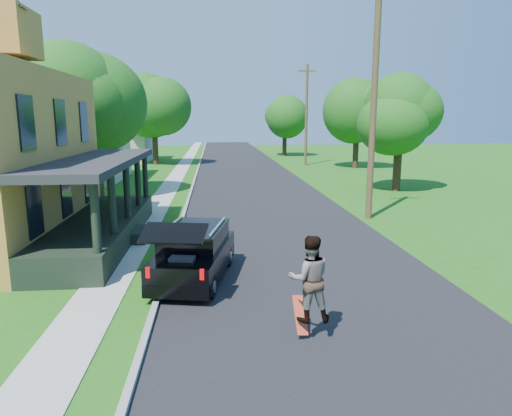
{
  "coord_description": "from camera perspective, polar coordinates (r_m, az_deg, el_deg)",
  "views": [
    {
      "loc": [
        -2.56,
        -11.03,
        4.52
      ],
      "look_at": [
        -1.27,
        3.0,
        1.76
      ],
      "focal_mm": 32.0,
      "sensor_mm": 36.0,
      "label": 1
    }
  ],
  "objects": [
    {
      "name": "curb",
      "position": [
        31.39,
        -7.91,
        2.69
      ],
      "size": [
        0.15,
        120.0,
        0.12
      ],
      "primitive_type": "cube",
      "color": "gray",
      "rests_on": "ground"
    },
    {
      "name": "tree_left_far",
      "position": [
        47.31,
        -12.73,
        12.51
      ],
      "size": [
        7.18,
        6.99,
        9.15
      ],
      "rotation": [
        0.0,
        0.0,
        0.25
      ],
      "color": "black",
      "rests_on": "ground"
    },
    {
      "name": "ground",
      "position": [
        12.19,
        7.4,
        -10.78
      ],
      "size": [
        140.0,
        140.0,
        0.0
      ],
      "primitive_type": "plane",
      "color": "#205C12",
      "rests_on": "ground"
    },
    {
      "name": "street",
      "position": [
        31.46,
        -0.51,
        2.82
      ],
      "size": [
        8.0,
        120.0,
        0.02
      ],
      "primitive_type": "cube",
      "color": "black",
      "rests_on": "ground"
    },
    {
      "name": "sidewalk",
      "position": [
        31.5,
        -10.73,
        2.63
      ],
      "size": [
        1.3,
        120.0,
        0.03
      ],
      "primitive_type": "cube",
      "color": "#999991",
      "rests_on": "ground"
    },
    {
      "name": "black_suv",
      "position": [
        13.08,
        -7.73,
        -5.65
      ],
      "size": [
        2.42,
        4.57,
        2.02
      ],
      "rotation": [
        0.0,
        0.0,
        -0.2
      ],
      "color": "black",
      "rests_on": "ground"
    },
    {
      "name": "tree_right_mid",
      "position": [
        43.71,
        12.51,
        12.07
      ],
      "size": [
        5.8,
        5.73,
        8.57
      ],
      "rotation": [
        0.0,
        0.0,
        -0.03
      ],
      "color": "black",
      "rests_on": "ground"
    },
    {
      "name": "utility_pole_near",
      "position": [
        21.28,
        14.54,
        13.23
      ],
      "size": [
        1.74,
        0.29,
        10.58
      ],
      "rotation": [
        0.0,
        0.0,
        -0.03
      ],
      "color": "#4B3522",
      "rests_on": "ground"
    },
    {
      "name": "neighbor_house_mid",
      "position": [
        36.7,
        -22.92,
        9.71
      ],
      "size": [
        12.78,
        12.78,
        8.3
      ],
      "color": "#A8A695",
      "rests_on": "ground"
    },
    {
      "name": "utility_pole_far",
      "position": [
        45.72,
        6.32,
        11.59
      ],
      "size": [
        1.66,
        0.29,
        9.67
      ],
      "rotation": [
        0.0,
        0.0,
        -0.07
      ],
      "color": "#4B3522",
      "rests_on": "ground"
    },
    {
      "name": "tree_left_mid",
      "position": [
        28.11,
        -19.81,
        13.08
      ],
      "size": [
        7.61,
        7.84,
        9.06
      ],
      "rotation": [
        0.0,
        0.0,
        -0.41
      ],
      "color": "black",
      "rests_on": "ground"
    },
    {
      "name": "neighbor_house_far",
      "position": [
        52.19,
        -17.62,
        10.21
      ],
      "size": [
        12.78,
        12.78,
        8.3
      ],
      "color": "#A8A695",
      "rests_on": "ground"
    },
    {
      "name": "skateboard",
      "position": [
        9.97,
        5.51,
        -13.3
      ],
      "size": [
        0.25,
        0.68,
        0.67
      ],
      "rotation": [
        0.0,
        0.0,
        0.13
      ],
      "color": "#A2260D",
      "rests_on": "ground"
    },
    {
      "name": "front_walk",
      "position": [
        18.93,
        -26.63,
        -3.93
      ],
      "size": [
        6.5,
        1.2,
        0.03
      ],
      "primitive_type": "cube",
      "color": "#999991",
      "rests_on": "ground"
    },
    {
      "name": "tree_right_near",
      "position": [
        30.21,
        17.53,
        11.42
      ],
      "size": [
        5.11,
        5.11,
        7.5
      ],
      "rotation": [
        0.0,
        0.0,
        -0.11
      ],
      "color": "black",
      "rests_on": "ground"
    },
    {
      "name": "skateboarder",
      "position": [
        9.48,
        6.71,
        -8.75
      ],
      "size": [
        0.89,
        0.7,
        1.81
      ],
      "rotation": [
        0.0,
        0.0,
        3.13
      ],
      "color": "black",
      "rests_on": "ground"
    },
    {
      "name": "tree_right_far",
      "position": [
        57.23,
        3.59,
        11.65
      ],
      "size": [
        5.69,
        5.45,
        7.87
      ],
      "rotation": [
        0.0,
        0.0,
        0.12
      ],
      "color": "black",
      "rests_on": "ground"
    }
  ]
}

